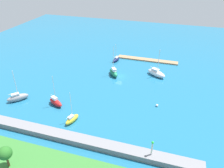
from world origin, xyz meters
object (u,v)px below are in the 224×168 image
object	(u,v)px
park_tree_west	(5,153)
mooring_buoy_white	(157,105)
pier_dock	(147,60)
sailboat_navy_lone_north	(116,59)
sailboat_yellow_east_end	(72,119)
sailboat_green_outer_mooring	(114,72)
sailboat_white_along_channel	(156,73)
sailboat_red_mid_basin	(56,102)
harbor_beacon	(152,147)
sailboat_gray_by_breakwater	(18,97)

from	to	relation	value
park_tree_west	mooring_buoy_white	size ratio (longest dim) A/B	6.62
pier_dock	sailboat_navy_lone_north	xyz separation A→B (m)	(12.33, 4.65, 0.50)
sailboat_yellow_east_end	sailboat_green_outer_mooring	size ratio (longest dim) A/B	0.82
park_tree_west	sailboat_white_along_channel	bearing A→B (deg)	-115.09
sailboat_red_mid_basin	pier_dock	bearing A→B (deg)	87.51
sailboat_green_outer_mooring	sailboat_white_along_channel	size ratio (longest dim) A/B	1.07
sailboat_red_mid_basin	harbor_beacon	bearing A→B (deg)	3.09
sailboat_green_outer_mooring	sailboat_navy_lone_north	distance (m)	12.71
sailboat_yellow_east_end	sailboat_green_outer_mooring	world-z (taller)	sailboat_green_outer_mooring
pier_dock	sailboat_navy_lone_north	size ratio (longest dim) A/B	3.31
sailboat_white_along_channel	sailboat_navy_lone_north	xyz separation A→B (m)	(17.69, -8.23, -0.43)
sailboat_navy_lone_north	mooring_buoy_white	world-z (taller)	sailboat_navy_lone_north
sailboat_gray_by_breakwater	sailboat_navy_lone_north	bearing A→B (deg)	13.86
sailboat_yellow_east_end	sailboat_navy_lone_north	distance (m)	40.81
sailboat_gray_by_breakwater	sailboat_yellow_east_end	bearing A→B (deg)	-59.02
sailboat_red_mid_basin	sailboat_green_outer_mooring	distance (m)	25.30
sailboat_gray_by_breakwater	sailboat_white_along_channel	world-z (taller)	sailboat_white_along_channel
sailboat_gray_by_breakwater	sailboat_navy_lone_north	distance (m)	41.83
sailboat_green_outer_mooring	mooring_buoy_white	world-z (taller)	sailboat_green_outer_mooring
sailboat_white_along_channel	sailboat_green_outer_mooring	bearing A→B (deg)	-133.53
sailboat_yellow_east_end	sailboat_white_along_channel	xyz separation A→B (m)	(-17.76, -32.58, 0.27)
harbor_beacon	mooring_buoy_white	bearing A→B (deg)	-86.65
park_tree_west	sailboat_green_outer_mooring	size ratio (longest dim) A/B	0.45
sailboat_green_outer_mooring	mooring_buoy_white	distance (m)	23.10
harbor_beacon	sailboat_navy_lone_north	bearing A→B (deg)	-65.32
sailboat_red_mid_basin	sailboat_navy_lone_north	xyz separation A→B (m)	(-8.07, -35.31, -0.31)
sailboat_yellow_east_end	sailboat_gray_by_breakwater	size ratio (longest dim) A/B	0.90
sailboat_navy_lone_north	mooring_buoy_white	size ratio (longest dim) A/B	10.10
park_tree_west	sailboat_red_mid_basin	bearing A→B (deg)	-83.93
sailboat_red_mid_basin	mooring_buoy_white	distance (m)	29.63
sailboat_yellow_east_end	park_tree_west	bearing A→B (deg)	179.12
sailboat_red_mid_basin	sailboat_green_outer_mooring	bearing A→B (deg)	89.38
sailboat_yellow_east_end	mooring_buoy_white	size ratio (longest dim) A/B	12.08
sailboat_yellow_east_end	sailboat_gray_by_breakwater	world-z (taller)	sailboat_gray_by_breakwater
mooring_buoy_white	sailboat_green_outer_mooring	bearing A→B (deg)	-39.81
harbor_beacon	sailboat_gray_by_breakwater	distance (m)	43.09
harbor_beacon	mooring_buoy_white	world-z (taller)	harbor_beacon
sailboat_white_along_channel	mooring_buoy_white	bearing A→B (deg)	-50.90
park_tree_west	mooring_buoy_white	xyz separation A→B (m)	(-26.07, -30.88, -4.15)
park_tree_west	sailboat_white_along_channel	size ratio (longest dim) A/B	0.48
harbor_beacon	sailboat_yellow_east_end	distance (m)	22.67
pier_dock	park_tree_west	distance (m)	65.39
pier_dock	sailboat_gray_by_breakwater	xyz separation A→B (m)	(32.51, 41.29, 0.87)
park_tree_west	sailboat_green_outer_mooring	xyz separation A→B (m)	(-8.34, -45.66, -3.28)
mooring_buoy_white	sailboat_yellow_east_end	bearing A→B (deg)	33.60
park_tree_west	sailboat_red_mid_basin	distance (m)	23.15
sailboat_white_along_channel	mooring_buoy_white	size ratio (longest dim) A/B	13.84
sailboat_green_outer_mooring	sailboat_gray_by_breakwater	size ratio (longest dim) A/B	1.11
sailboat_gray_by_breakwater	sailboat_white_along_channel	size ratio (longest dim) A/B	0.97
harbor_beacon	sailboat_green_outer_mooring	size ratio (longest dim) A/B	0.34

